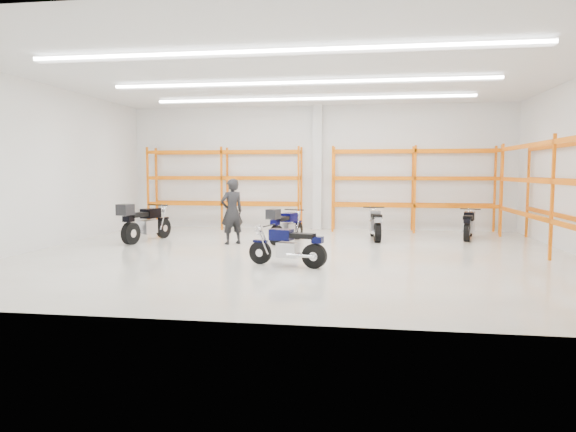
# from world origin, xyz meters

# --- Properties ---
(ground) EXTENTS (14.00, 14.00, 0.00)m
(ground) POSITION_xyz_m (0.00, 0.00, 0.00)
(ground) COLOR beige
(ground) RESTS_ON ground
(room_shell) EXTENTS (14.02, 12.02, 4.51)m
(room_shell) POSITION_xyz_m (0.00, 0.03, 3.28)
(room_shell) COLOR white
(room_shell) RESTS_ON ground
(motorcycle_main) EXTENTS (1.83, 0.78, 0.91)m
(motorcycle_main) POSITION_xyz_m (0.07, -1.68, 0.43)
(motorcycle_main) COLOR black
(motorcycle_main) RESTS_ON ground
(motorcycle_back_a) EXTENTS (0.94, 2.29, 1.19)m
(motorcycle_back_a) POSITION_xyz_m (-4.86, 1.62, 0.57)
(motorcycle_back_a) COLOR black
(motorcycle_back_a) RESTS_ON ground
(motorcycle_back_b) EXTENTS (0.94, 1.99, 1.05)m
(motorcycle_back_b) POSITION_xyz_m (-0.64, 2.04, 0.50)
(motorcycle_back_b) COLOR black
(motorcycle_back_b) RESTS_ON ground
(motorcycle_back_c) EXTENTS (0.67, 2.02, 0.99)m
(motorcycle_back_c) POSITION_xyz_m (2.04, 3.11, 0.46)
(motorcycle_back_c) COLOR black
(motorcycle_back_c) RESTS_ON ground
(motorcycle_back_d) EXTENTS (0.79, 1.85, 0.93)m
(motorcycle_back_d) POSITION_xyz_m (4.92, 3.67, 0.43)
(motorcycle_back_d) COLOR black
(motorcycle_back_d) RESTS_ON ground
(standing_man) EXTENTS (0.83, 0.79, 1.91)m
(standing_man) POSITION_xyz_m (-2.11, 1.59, 0.95)
(standing_man) COLOR black
(standing_man) RESTS_ON ground
(structural_column) EXTENTS (0.32, 0.32, 4.50)m
(structural_column) POSITION_xyz_m (0.00, 5.82, 2.25)
(structural_column) COLOR white
(structural_column) RESTS_ON ground
(pallet_racking_back_left) EXTENTS (5.67, 0.87, 3.00)m
(pallet_racking_back_left) POSITION_xyz_m (-3.40, 5.48, 1.79)
(pallet_racking_back_left) COLOR orange
(pallet_racking_back_left) RESTS_ON ground
(pallet_racking_back_right) EXTENTS (5.67, 0.87, 3.00)m
(pallet_racking_back_right) POSITION_xyz_m (3.40, 5.48, 1.79)
(pallet_racking_back_right) COLOR orange
(pallet_racking_back_right) RESTS_ON ground
(pallet_racking_side) EXTENTS (0.87, 9.07, 3.00)m
(pallet_racking_side) POSITION_xyz_m (6.48, 0.00, 1.81)
(pallet_racking_side) COLOR orange
(pallet_racking_side) RESTS_ON ground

